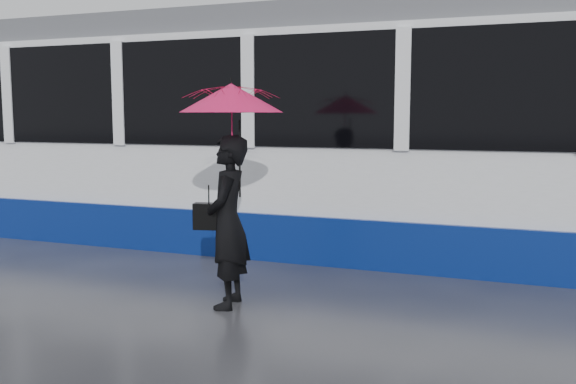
% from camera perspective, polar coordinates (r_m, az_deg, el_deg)
% --- Properties ---
extents(ground, '(90.00, 90.00, 0.00)m').
position_cam_1_polar(ground, '(6.95, 2.21, -9.02)').
color(ground, '#27272B').
rests_on(ground, ground).
extents(rails, '(34.00, 1.51, 0.02)m').
position_cam_1_polar(rails, '(9.28, 7.27, -4.96)').
color(rails, '#3F3D38').
rests_on(rails, ground).
extents(tram, '(26.00, 2.56, 3.35)m').
position_cam_1_polar(tram, '(8.88, 14.82, 4.93)').
color(tram, white).
rests_on(tram, ground).
extents(woman, '(0.54, 0.70, 1.71)m').
position_cam_1_polar(woman, '(6.36, -5.36, -2.66)').
color(woman, black).
rests_on(woman, ground).
extents(umbrella, '(1.20, 1.20, 1.15)m').
position_cam_1_polar(umbrella, '(6.25, -5.05, 6.55)').
color(umbrella, '#EB135E').
rests_on(umbrella, ground).
extents(handbag, '(0.33, 0.20, 0.44)m').
position_cam_1_polar(handbag, '(6.47, -7.03, -2.15)').
color(handbag, black).
rests_on(handbag, ground).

